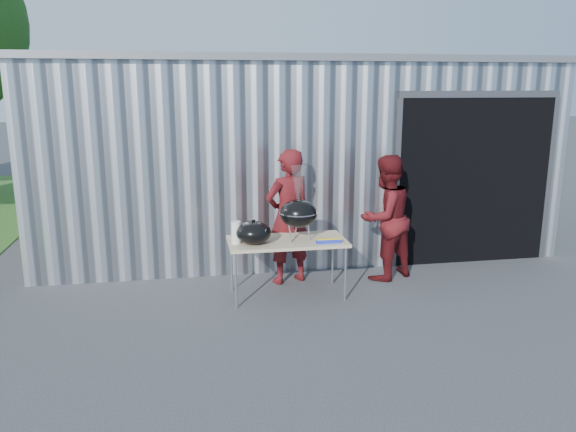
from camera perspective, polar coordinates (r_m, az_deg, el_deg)
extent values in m
plane|color=#38383A|center=(6.67, -1.16, -10.50)|extent=(80.00, 80.00, 0.00)
cube|color=silver|center=(10.94, -0.97, 6.96)|extent=(8.00, 6.00, 3.00)
cube|color=slate|center=(10.88, -1.01, 15.10)|extent=(8.20, 6.20, 0.10)
cube|color=black|center=(9.44, 16.72, 3.90)|extent=(2.40, 1.20, 2.50)
cube|color=#4C4C51|center=(8.83, 18.97, 11.63)|extent=(2.52, 0.08, 0.10)
cube|color=tan|center=(7.17, -0.10, -2.59)|extent=(1.50, 0.75, 0.04)
cylinder|color=silver|center=(6.90, -5.32, -6.56)|extent=(0.03, 0.03, 0.71)
cylinder|color=silver|center=(7.14, 5.84, -5.88)|extent=(0.03, 0.03, 0.71)
cylinder|color=silver|center=(7.49, -5.75, -4.96)|extent=(0.03, 0.03, 0.71)
cylinder|color=silver|center=(7.71, 4.55, -4.40)|extent=(0.03, 0.03, 0.71)
ellipsoid|color=black|center=(7.08, 1.06, 0.26)|extent=(0.47, 0.47, 0.35)
cylinder|color=silver|center=(7.08, 1.06, 0.36)|extent=(0.48, 0.48, 0.02)
cylinder|color=silver|center=(7.07, 1.06, 0.47)|extent=(0.45, 0.45, 0.01)
cylinder|color=silver|center=(7.26, 0.83, -1.24)|extent=(0.02, 0.02, 0.24)
cylinder|color=silver|center=(7.04, 0.20, -1.70)|extent=(0.02, 0.02, 0.24)
cylinder|color=silver|center=(7.09, 2.12, -1.61)|extent=(0.02, 0.02, 0.24)
cylinder|color=#C86947|center=(7.04, -0.11, 0.53)|extent=(0.02, 0.14, 0.02)
cylinder|color=#C86947|center=(7.05, 0.18, 0.54)|extent=(0.02, 0.14, 0.02)
cylinder|color=#C86947|center=(7.06, 0.48, 0.56)|extent=(0.02, 0.14, 0.02)
cylinder|color=#C86947|center=(7.06, 0.77, 0.57)|extent=(0.02, 0.14, 0.02)
cylinder|color=#C86947|center=(7.07, 1.06, 0.58)|extent=(0.02, 0.14, 0.02)
cylinder|color=#C86947|center=(7.08, 1.35, 0.59)|extent=(0.02, 0.14, 0.02)
cylinder|color=#C86947|center=(7.08, 1.64, 0.60)|extent=(0.02, 0.14, 0.02)
cylinder|color=#C86947|center=(7.09, 1.93, 0.61)|extent=(0.02, 0.14, 0.02)
cylinder|color=#C86947|center=(7.10, 2.22, 0.62)|extent=(0.02, 0.14, 0.02)
cone|color=silver|center=(7.01, 1.07, 2.86)|extent=(0.20, 0.20, 0.55)
ellipsoid|color=black|center=(6.97, -3.52, -1.69)|extent=(0.44, 0.44, 0.29)
cylinder|color=black|center=(6.93, -3.53, -0.43)|extent=(0.05, 0.05, 0.03)
cylinder|color=white|center=(7.00, -5.29, -1.69)|extent=(0.12, 0.12, 0.28)
cube|color=white|center=(7.28, -4.66, -1.82)|extent=(0.20, 0.15, 0.10)
cube|color=#1C2DBA|center=(7.02, 4.19, -2.58)|extent=(0.32, 0.05, 0.05)
cube|color=yellow|center=(7.01, 4.20, -2.34)|extent=(0.32, 0.05, 0.01)
imported|color=#531014|center=(7.63, 0.03, -0.09)|extent=(0.79, 0.65, 1.85)
imported|color=#531014|center=(7.92, 9.86, -0.17)|extent=(1.06, 0.97, 1.75)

